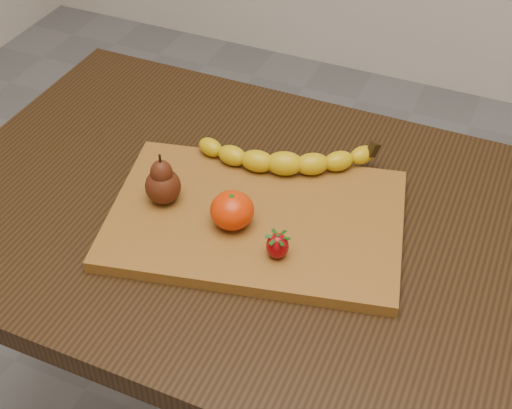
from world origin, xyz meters
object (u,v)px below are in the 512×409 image
at_px(cutting_board, 256,219).
at_px(pear, 162,178).
at_px(mandarin, 232,210).
at_px(table, 241,252).

distance_m(cutting_board, pear, 0.16).
relative_size(cutting_board, mandarin, 6.73).
distance_m(table, pear, 0.20).
distance_m(pear, mandarin, 0.12).
bearing_deg(table, pear, -156.37).
relative_size(cutting_board, pear, 5.11).
relative_size(table, mandarin, 14.95).
xyz_separation_m(pear, mandarin, (0.12, -0.01, -0.02)).
height_order(table, cutting_board, cutting_board).
xyz_separation_m(table, mandarin, (0.01, -0.06, 0.15)).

